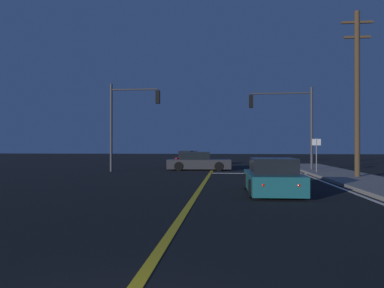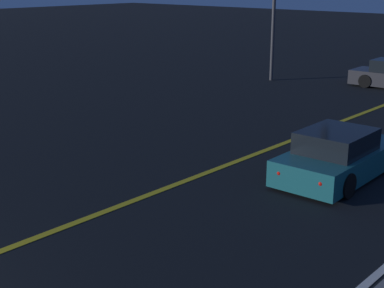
% 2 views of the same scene
% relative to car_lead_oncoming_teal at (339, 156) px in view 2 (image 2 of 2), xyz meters
% --- Properties ---
extents(lane_line_center, '(0.20, 39.74, 0.01)m').
position_rel_car_lead_oncoming_teal_xyz_m(lane_line_center, '(-2.83, 0.20, -0.58)').
color(lane_line_center, gold).
rests_on(lane_line_center, ground).
extents(car_lead_oncoming_teal, '(2.02, 4.34, 1.34)m').
position_rel_car_lead_oncoming_teal_xyz_m(car_lead_oncoming_teal, '(0.00, 0.00, 0.00)').
color(car_lead_oncoming_teal, '#195960').
rests_on(car_lead_oncoming_teal, ground).
extents(traffic_signal_far_left, '(3.53, 0.28, 6.11)m').
position_rel_car_lead_oncoming_teal_xyz_m(traffic_signal_far_left, '(-8.61, 11.28, 3.45)').
color(traffic_signal_far_left, '#38383D').
rests_on(traffic_signal_far_left, ground).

